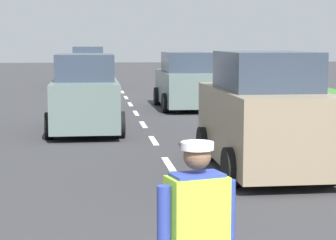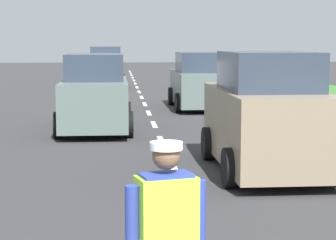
{
  "view_description": "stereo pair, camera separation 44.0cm",
  "coord_description": "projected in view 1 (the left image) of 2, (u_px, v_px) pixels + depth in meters",
  "views": [
    {
      "loc": [
        -1.53,
        -3.55,
        2.45
      ],
      "look_at": [
        -0.21,
        7.07,
        1.1
      ],
      "focal_mm": 67.16,
      "sensor_mm": 36.0,
      "label": 1
    },
    {
      "loc": [
        -1.09,
        -3.6,
        2.45
      ],
      "look_at": [
        -0.21,
        7.07,
        1.1
      ],
      "focal_mm": 67.16,
      "sensor_mm": 36.0,
      "label": 2
    }
  ],
  "objects": [
    {
      "name": "car_oncoming_third",
      "position": [
        88.0,
        69.0,
        32.43
      ],
      "size": [
        1.99,
        3.81,
        2.16
      ],
      "color": "silver",
      "rests_on": "ground"
    },
    {
      "name": "ground_plane",
      "position": [
        130.0,
        104.0,
        24.67
      ],
      "size": [
        96.0,
        96.0,
        0.0
      ],
      "primitive_type": "plane",
      "color": "#333335"
    },
    {
      "name": "lane_center_line",
      "position": [
        124.0,
        95.0,
        28.8
      ],
      "size": [
        0.14,
        46.4,
        0.01
      ],
      "color": "silver",
      "rests_on": "ground"
    },
    {
      "name": "car_oncoming_lead",
      "position": [
        85.0,
        96.0,
        17.02
      ],
      "size": [
        1.99,
        4.12,
        2.1
      ],
      "color": "slate",
      "rests_on": "ground"
    },
    {
      "name": "road_worker",
      "position": [
        199.0,
        233.0,
        4.99
      ],
      "size": [
        0.72,
        0.5,
        1.67
      ],
      "color": "#383D4C",
      "rests_on": "ground"
    },
    {
      "name": "car_outgoing_ahead",
      "position": [
        263.0,
        116.0,
        11.8
      ],
      "size": [
        2.01,
        4.07,
        2.25
      ],
      "color": "gray",
      "rests_on": "ground"
    },
    {
      "name": "car_outgoing_far",
      "position": [
        185.0,
        82.0,
        22.84
      ],
      "size": [
        2.0,
        4.34,
        2.05
      ],
      "color": "slate",
      "rests_on": "ground"
    }
  ]
}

